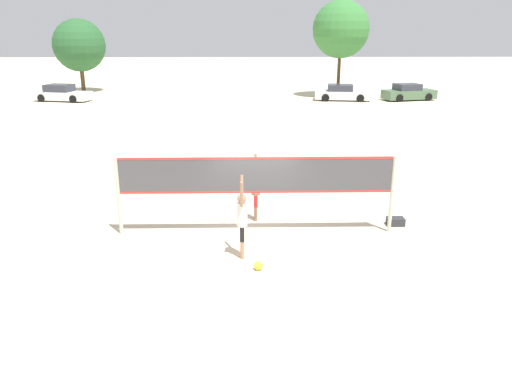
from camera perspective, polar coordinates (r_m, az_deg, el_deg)
The scene contains 11 objects.
ground_plane at distance 15.02m, azimuth 0.00°, elevation -4.64°, with size 200.00×200.00×0.00m, color beige.
volleyball_net at distance 14.46m, azimuth 0.00°, elevation 1.39°, with size 8.14×0.11×2.32m.
player_spiker at distance 13.02m, azimuth -1.61°, elevation -2.79°, with size 0.28×0.71×2.20m.
player_blocker at distance 15.62m, azimuth -0.03°, elevation 0.60°, with size 0.28×0.70×2.11m.
volleyball at distance 12.75m, azimuth 0.28°, elevation -8.41°, with size 0.23×0.23×0.23m.
gear_bag at distance 16.12m, azimuth 15.65°, elevation -3.26°, with size 0.52×0.36×0.24m.
parked_car_near at distance 44.16m, azimuth 9.80°, elevation 11.06°, with size 4.90×2.55×1.34m.
parked_car_mid at distance 46.11m, azimuth -21.32°, elevation 10.42°, with size 5.03×2.78×1.40m.
parked_car_far at distance 45.61m, azimuth 17.04°, elevation 10.79°, with size 4.75×2.75×1.40m.
tree_left_cluster at distance 46.24m, azimuth 9.68°, elevation 17.86°, with size 4.94×4.94×8.30m.
tree_right_cluster at distance 52.35m, azimuth -19.56°, elevation 15.51°, with size 4.91×4.91×6.83m.
Camera 1 is at (-0.30, -13.85, 5.80)m, focal length 35.00 mm.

